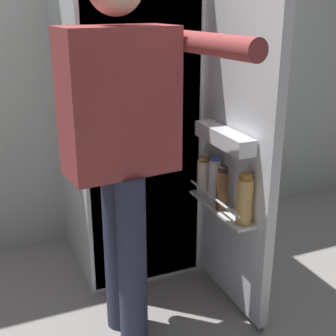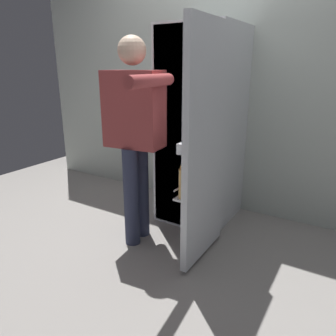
% 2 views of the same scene
% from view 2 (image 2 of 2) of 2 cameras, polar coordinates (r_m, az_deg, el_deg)
% --- Properties ---
extents(ground_plane, '(5.46, 5.46, 0.00)m').
position_cam_2_polar(ground_plane, '(2.69, -0.02, -12.75)').
color(ground_plane, gray).
extents(kitchen_wall, '(4.40, 0.10, 2.55)m').
position_cam_2_polar(kitchen_wall, '(3.17, 9.35, 15.86)').
color(kitchen_wall, beige).
rests_on(kitchen_wall, ground_plane).
extents(refrigerator, '(0.66, 1.24, 1.69)m').
position_cam_2_polar(refrigerator, '(2.82, 6.03, 7.00)').
color(refrigerator, silver).
rests_on(refrigerator, ground_plane).
extents(person, '(0.57, 0.70, 1.57)m').
position_cam_2_polar(person, '(2.40, -5.83, 7.42)').
color(person, '#2D334C').
rests_on(person, ground_plane).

